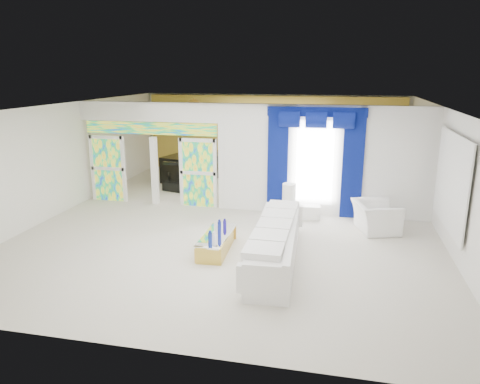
% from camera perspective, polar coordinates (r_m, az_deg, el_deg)
% --- Properties ---
extents(floor, '(12.00, 12.00, 0.00)m').
position_cam_1_polar(floor, '(12.16, -0.16, -3.50)').
color(floor, '#B7AF9E').
rests_on(floor, ground).
extents(dividing_wall, '(5.70, 0.18, 3.00)m').
position_cam_1_polar(dividing_wall, '(12.48, 10.55, 3.85)').
color(dividing_wall, white).
rests_on(dividing_wall, ground).
extents(dividing_header, '(4.30, 0.18, 0.55)m').
position_cam_1_polar(dividing_header, '(13.42, -11.35, 9.87)').
color(dividing_header, white).
rests_on(dividing_header, dividing_wall).
extents(stained_panel_left, '(0.95, 0.04, 2.00)m').
position_cam_1_polar(stained_panel_left, '(14.30, -16.24, 2.86)').
color(stained_panel_left, '#994C3F').
rests_on(stained_panel_left, ground).
extents(stained_panel_right, '(0.95, 0.04, 2.00)m').
position_cam_1_polar(stained_panel_right, '(13.18, -5.27, 2.41)').
color(stained_panel_right, '#994C3F').
rests_on(stained_panel_right, ground).
extents(stained_transom, '(4.00, 0.05, 0.35)m').
position_cam_1_polar(stained_transom, '(13.47, -11.25, 7.86)').
color(stained_transom, '#994C3F').
rests_on(stained_transom, dividing_header).
extents(window_pane, '(1.00, 0.02, 2.30)m').
position_cam_1_polar(window_pane, '(12.40, 9.37, 3.60)').
color(window_pane, white).
rests_on(window_pane, dividing_wall).
extents(blue_drape_left, '(0.55, 0.10, 2.80)m').
position_cam_1_polar(blue_drape_left, '(12.47, 4.75, 3.58)').
color(blue_drape_left, '#030E43').
rests_on(blue_drape_left, ground).
extents(blue_drape_right, '(0.55, 0.10, 2.80)m').
position_cam_1_polar(blue_drape_right, '(12.37, 13.98, 3.09)').
color(blue_drape_right, '#030E43').
rests_on(blue_drape_right, ground).
extents(blue_pelmet, '(2.60, 0.12, 0.25)m').
position_cam_1_polar(blue_pelmet, '(12.18, 9.64, 9.90)').
color(blue_pelmet, '#030E43').
rests_on(blue_pelmet, dividing_wall).
extents(wall_mirror, '(0.04, 2.70, 1.90)m').
position_cam_1_polar(wall_mirror, '(10.78, 25.11, 1.21)').
color(wall_mirror, white).
rests_on(wall_mirror, ground).
extents(gold_curtains, '(9.70, 0.12, 2.90)m').
position_cam_1_polar(gold_curtains, '(17.49, 4.08, 7.21)').
color(gold_curtains, gold).
rests_on(gold_curtains, ground).
extents(white_sofa, '(1.00, 3.83, 0.72)m').
position_cam_1_polar(white_sofa, '(9.50, 4.49, -6.63)').
color(white_sofa, white).
rests_on(white_sofa, ground).
extents(coffee_table, '(0.62, 1.65, 0.36)m').
position_cam_1_polar(coffee_table, '(10.10, -2.94, -6.38)').
color(coffee_table, gold).
rests_on(coffee_table, ground).
extents(console_table, '(1.11, 0.45, 0.36)m').
position_cam_1_polar(console_table, '(12.34, 7.51, -2.47)').
color(console_table, white).
rests_on(console_table, ground).
extents(table_lamp, '(0.36, 0.36, 0.58)m').
position_cam_1_polar(table_lamp, '(12.24, 6.19, -0.28)').
color(table_lamp, silver).
rests_on(table_lamp, console_table).
extents(armchair, '(1.26, 1.36, 0.73)m').
position_cam_1_polar(armchair, '(11.70, 16.68, -3.02)').
color(armchair, white).
rests_on(armchair, ground).
extents(grand_piano, '(1.83, 2.13, 0.92)m').
position_cam_1_polar(grand_piano, '(16.53, -6.24, 3.05)').
color(grand_piano, black).
rests_on(grand_piano, ground).
extents(piano_bench, '(0.90, 0.54, 0.28)m').
position_cam_1_polar(piano_bench, '(15.13, -8.13, 0.62)').
color(piano_bench, black).
rests_on(piano_bench, ground).
extents(tv_console, '(0.63, 0.59, 0.80)m').
position_cam_1_polar(tv_console, '(15.60, -15.26, 1.65)').
color(tv_console, '#A88254').
rests_on(tv_console, ground).
extents(chandelier, '(0.60, 0.60, 0.60)m').
position_cam_1_polar(chandelier, '(15.47, -5.84, 10.44)').
color(chandelier, gold).
rests_on(chandelier, ceiling).
extents(decanters, '(0.17, 1.06, 0.29)m').
position_cam_1_polar(decanters, '(9.98, -2.88, -4.95)').
color(decanters, white).
rests_on(decanters, coffee_table).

